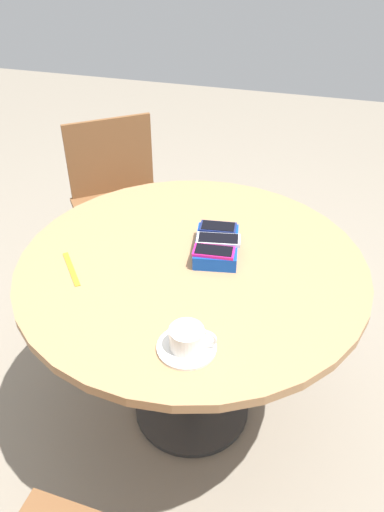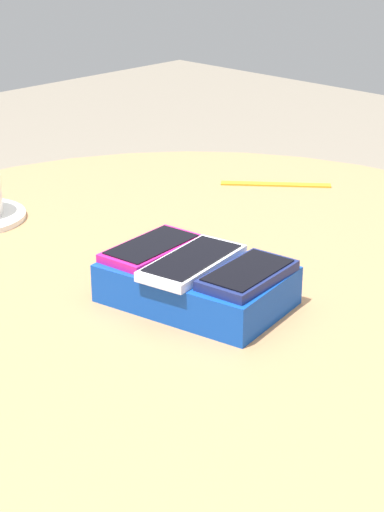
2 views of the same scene
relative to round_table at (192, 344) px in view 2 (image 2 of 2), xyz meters
The scene contains 6 objects.
round_table is the anchor object (origin of this frame).
phone_box 0.16m from the round_table, 137.40° to the left, with size 0.22×0.17×0.05m.
phone_navy 0.21m from the round_table, 159.56° to the left, with size 0.08×0.12×0.01m.
phone_white 0.18m from the round_table, 134.45° to the left, with size 0.09×0.15×0.01m.
phone_magenta 0.17m from the round_table, 90.59° to the left, with size 0.08×0.13×0.01m.
lanyard_strap 0.39m from the round_table, 67.60° to the right, with size 0.18×0.02×0.00m, color orange.
Camera 2 is at (-0.69, 0.71, 1.16)m, focal length 60.00 mm.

